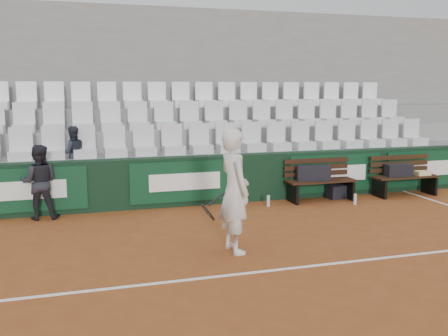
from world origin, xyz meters
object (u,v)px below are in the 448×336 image
bench_right (405,186)px  spectator_c (72,131)px  bench_left (321,190)px  water_bottle_near (268,201)px  tennis_player (234,191)px  ball_kid (39,182)px  sports_bag_ground (338,192)px  sports_bag_right (398,170)px  sports_bag_left (313,173)px  water_bottle_far (355,199)px

bench_right → spectator_c: (-7.06, 1.04, 1.32)m
bench_left → water_bottle_near: (-1.26, -0.16, -0.11)m
tennis_player → ball_kid: (-2.85, 2.77, -0.22)m
sports_bag_ground → tennis_player: 4.33m
sports_bag_right → bench_right: bearing=2.7°
ball_kid → spectator_c: 1.33m
tennis_player → spectator_c: (-2.24, 3.59, 0.63)m
bench_right → sports_bag_ground: 1.57m
water_bottle_near → ball_kid: 4.41m
sports_bag_left → water_bottle_far: bearing=-39.7°
water_bottle_far → tennis_player: bearing=-147.5°
sports_bag_right → water_bottle_near: (-3.11, -0.08, -0.47)m
water_bottle_near → water_bottle_far: 1.81m
sports_bag_right → sports_bag_ground: size_ratio=1.21×
sports_bag_left → tennis_player: bearing=-134.3°
ball_kid → water_bottle_far: bearing=-179.7°
bench_right → ball_kid: ball_kid is taller
bench_right → spectator_c: bearing=171.6°
ball_kid → spectator_c: size_ratio=1.27×
tennis_player → ball_kid: 3.98m
sports_bag_right → water_bottle_near: size_ratio=2.51×
water_bottle_near → ball_kid: (-4.37, 0.30, 0.57)m
ball_kid → spectator_c: (0.60, 0.83, 0.86)m
tennis_player → spectator_c: bearing=122.0°
bench_left → tennis_player: (-2.78, -2.62, 0.69)m
bench_right → water_bottle_far: bearing=-163.4°
sports_bag_ground → water_bottle_far: sports_bag_ground is taller
water_bottle_far → spectator_c: size_ratio=0.21×
sports_bag_ground → sports_bag_left: bearing=-173.7°
sports_bag_left → ball_kid: bearing=179.0°
sports_bag_right → ball_kid: 7.48m
water_bottle_near → spectator_c: (-3.76, 1.13, 1.43)m
sports_bag_right → ball_kid: ball_kid is taller
bench_left → water_bottle_near: bench_left is taller
bench_left → ball_kid: (-5.63, 0.14, 0.46)m
tennis_player → spectator_c: size_ratio=1.68×
sports_bag_left → tennis_player: (-2.61, -2.67, 0.31)m
ball_kid → spectator_c: bearing=-119.6°
sports_bag_ground → bench_right: bearing=-6.9°
sports_bag_left → sports_bag_ground: bearing=6.3°
sports_bag_left → sports_bag_right: (2.02, -0.12, -0.02)m
bench_left → water_bottle_near: size_ratio=6.56×
sports_bag_ground → bench_left: bearing=-166.0°
sports_bag_right → tennis_player: 5.29m
tennis_player → ball_kid: bearing=135.8°
ball_kid → bench_right: bearing=-175.1°
bench_left → sports_bag_right: bearing=-2.4°
sports_bag_left → sports_bag_right: bearing=-3.5°
ball_kid → sports_bag_ground: bearing=-173.7°
sports_bag_left → sports_bag_ground: 0.80m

